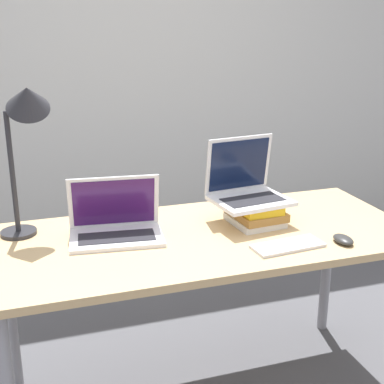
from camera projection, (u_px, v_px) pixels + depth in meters
wall_back at (120, 54)px, 3.44m from camera, size 8.00×0.05×2.70m
desk at (205, 252)px, 2.14m from camera, size 1.67×0.74×0.76m
laptop_left at (116, 225)px, 2.07m from camera, size 0.38×0.27×0.24m
book_stack at (256, 213)px, 2.21m from camera, size 0.21×0.24×0.09m
laptop_on_books at (247, 188)px, 2.21m from camera, size 0.33×0.28×0.26m
wireless_keyboard at (288, 246)px, 1.99m from camera, size 0.28×0.13×0.01m
mouse at (343, 239)px, 2.03m from camera, size 0.06×0.10×0.03m
desk_lamp at (25, 117)px, 1.96m from camera, size 0.23×0.20×0.62m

